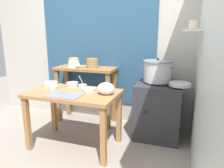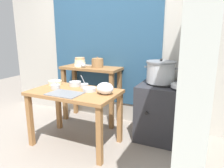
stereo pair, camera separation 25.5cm
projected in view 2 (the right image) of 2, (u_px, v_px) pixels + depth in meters
The scene contains 18 objects.
ground_plane at pixel (78, 147), 2.70m from camera, with size 9.00×9.00×0.00m, color gray.
wall_back at pixel (118, 41), 3.33m from camera, with size 4.40×0.12×2.60m.
wall_right at pixel (208, 46), 2.00m from camera, with size 0.30×3.20×2.60m.
prep_table at pixel (75, 99), 2.65m from camera, with size 1.10×0.66×0.72m.
back_shelf_table at pixel (91, 80), 3.38m from camera, with size 0.96×0.40×0.90m.
stove_block at pixel (161, 111), 2.86m from camera, with size 0.60×0.61×0.78m.
steamer_pot at pixel (161, 72), 2.77m from camera, with size 0.43×0.39×0.32m.
clay_pot at pixel (97, 63), 3.27m from camera, with size 0.18×0.18×0.17m.
bowl_stack_enamel at pixel (80, 62), 3.37m from camera, with size 0.19×0.19×0.14m.
ladle at pixel (84, 65), 3.27m from camera, with size 0.24×0.11×0.07m.
serving_tray at pixel (65, 94), 2.48m from camera, with size 0.40×0.28×0.01m, color slate.
plastic_bag at pixel (105, 88), 2.46m from camera, with size 0.21×0.16×0.14m, color white.
wide_pan at pixel (182, 86), 2.54m from camera, with size 0.27×0.27×0.04m, color #B7BABF.
prep_bowl_0 at pixel (84, 85), 2.76m from camera, with size 0.11×0.11×0.17m.
prep_bowl_1 at pixel (55, 83), 2.91m from camera, with size 0.18×0.18×0.06m.
prep_bowl_2 at pixel (75, 84), 2.86m from camera, with size 0.16×0.16×0.06m.
prep_bowl_3 at pixel (55, 86), 2.72m from camera, with size 0.12×0.12×0.14m.
prep_bowl_4 at pixel (89, 89), 2.61m from camera, with size 0.17×0.17×0.04m.
Camera 2 is at (1.43, -2.02, 1.42)m, focal length 33.79 mm.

